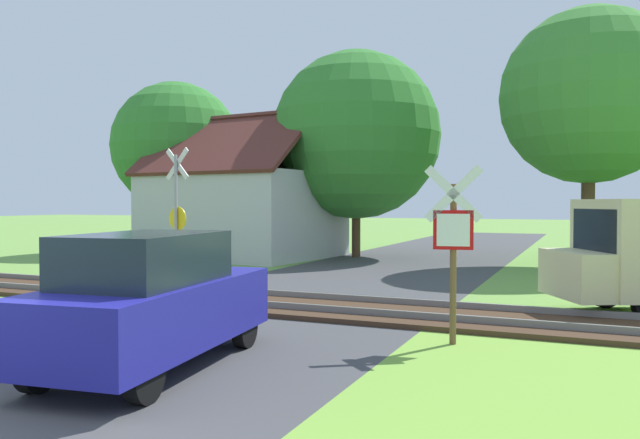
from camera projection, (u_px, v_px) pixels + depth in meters
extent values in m
cube|color=#424244|center=(46.00, 385.00, 7.43)|extent=(6.69, 80.00, 0.01)
cube|color=#422D1E|center=(279.00, 304.00, 13.03)|extent=(60.00, 2.60, 0.10)
cube|color=slate|center=(294.00, 294.00, 13.68)|extent=(60.00, 0.08, 0.12)
cube|color=slate|center=(263.00, 304.00, 12.37)|extent=(60.00, 0.08, 0.12)
cylinder|color=brown|center=(453.00, 264.00, 9.51)|extent=(0.10, 0.10, 2.46)
cube|color=red|center=(453.00, 230.00, 9.44)|extent=(0.60, 0.13, 0.60)
cube|color=white|center=(453.00, 230.00, 9.41)|extent=(0.49, 0.09, 0.49)
cube|color=white|center=(453.00, 194.00, 9.42)|extent=(0.87, 0.17, 0.88)
cube|color=white|center=(453.00, 194.00, 9.42)|extent=(0.87, 0.17, 0.88)
cylinder|color=#9E9EA5|center=(176.00, 219.00, 16.78)|extent=(0.09, 0.09, 3.46)
cube|color=white|center=(177.00, 164.00, 16.78)|extent=(0.86, 0.21, 0.88)
cube|color=white|center=(177.00, 164.00, 16.78)|extent=(0.86, 0.21, 0.88)
cylinder|color=yellow|center=(178.00, 218.00, 16.83)|extent=(0.63, 0.16, 0.64)
cube|color=#B7B7BC|center=(244.00, 215.00, 25.02)|extent=(7.22, 6.42, 3.34)
cube|color=#562823|center=(221.00, 143.00, 23.71)|extent=(7.26, 4.02, 2.55)
cube|color=#562823|center=(264.00, 148.00, 26.17)|extent=(7.26, 4.02, 2.55)
cube|color=brown|center=(281.00, 137.00, 24.03)|extent=(0.56, 0.56, 1.10)
cylinder|color=#513823|center=(356.00, 228.00, 24.78)|extent=(0.34, 0.34, 2.35)
sphere|color=#337A2D|center=(356.00, 135.00, 24.68)|extent=(6.64, 6.64, 6.64)
cylinder|color=#513823|center=(177.00, 223.00, 27.49)|extent=(0.32, 0.32, 2.55)
sphere|color=#337A2D|center=(176.00, 146.00, 27.40)|extent=(5.60, 5.60, 5.60)
cylinder|color=#513823|center=(588.00, 215.00, 20.72)|extent=(0.43, 0.43, 3.52)
sphere|color=#3D8433|center=(589.00, 96.00, 20.61)|extent=(5.81, 5.81, 5.81)
cube|color=beige|center=(576.00, 274.00, 12.01)|extent=(1.46, 1.92, 0.90)
cube|color=#19232D|center=(595.00, 231.00, 12.01)|extent=(0.79, 1.45, 0.85)
cylinder|color=black|center=(605.00, 291.00, 12.88)|extent=(0.69, 0.48, 0.68)
cube|color=navy|center=(154.00, 313.00, 8.21)|extent=(2.11, 4.17, 0.84)
cube|color=#19232D|center=(146.00, 258.00, 7.99)|extent=(1.65, 2.35, 0.64)
cylinder|color=black|center=(245.00, 328.00, 9.32)|extent=(0.25, 0.62, 0.60)
cylinder|color=black|center=(162.00, 323.00, 9.72)|extent=(0.25, 0.62, 0.60)
cylinder|color=black|center=(144.00, 376.00, 6.72)|extent=(0.25, 0.62, 0.60)
cylinder|color=black|center=(37.00, 367.00, 7.11)|extent=(0.25, 0.62, 0.60)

